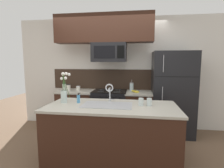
{
  "coord_description": "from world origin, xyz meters",
  "views": [
    {
      "loc": [
        0.61,
        -2.94,
        1.58
      ],
      "look_at": [
        0.15,
        0.27,
        1.16
      ],
      "focal_mm": 28.0,
      "sensor_mm": 36.0,
      "label": 1
    }
  ],
  "objects_px": {
    "microwave": "(109,53)",
    "dish_soap_bottle": "(78,99)",
    "storage_jar_tall": "(64,87)",
    "spare_glass": "(149,102)",
    "refrigerator": "(172,93)",
    "sink_faucet": "(109,90)",
    "flower_vase": "(64,93)",
    "french_press": "(132,87)",
    "storage_jar_short": "(78,88)",
    "stove_range": "(110,111)",
    "storage_jar_medium": "(69,87)",
    "banana_bunch": "(135,91)",
    "drinking_glass": "(141,102)"
  },
  "relations": [
    {
      "from": "microwave",
      "to": "dish_soap_bottle",
      "type": "bearing_deg",
      "value": -105.75
    },
    {
      "from": "storage_jar_tall",
      "to": "spare_glass",
      "type": "bearing_deg",
      "value": -32.64
    },
    {
      "from": "refrigerator",
      "to": "sink_faucet",
      "type": "relative_size",
      "value": 5.84
    },
    {
      "from": "flower_vase",
      "to": "french_press",
      "type": "bearing_deg",
      "value": 49.66
    },
    {
      "from": "refrigerator",
      "to": "storage_jar_tall",
      "type": "relative_size",
      "value": 10.82
    },
    {
      "from": "storage_jar_short",
      "to": "storage_jar_tall",
      "type": "bearing_deg",
      "value": 176.61
    },
    {
      "from": "stove_range",
      "to": "storage_jar_tall",
      "type": "bearing_deg",
      "value": 179.28
    },
    {
      "from": "storage_jar_medium",
      "to": "sink_faucet",
      "type": "height_order",
      "value": "sink_faucet"
    },
    {
      "from": "french_press",
      "to": "spare_glass",
      "type": "height_order",
      "value": "french_press"
    },
    {
      "from": "storage_jar_short",
      "to": "sink_faucet",
      "type": "height_order",
      "value": "sink_faucet"
    },
    {
      "from": "banana_bunch",
      "to": "dish_soap_bottle",
      "type": "relative_size",
      "value": 1.16
    },
    {
      "from": "storage_jar_medium",
      "to": "storage_jar_short",
      "type": "distance_m",
      "value": 0.24
    },
    {
      "from": "stove_range",
      "to": "refrigerator",
      "type": "height_order",
      "value": "refrigerator"
    },
    {
      "from": "drinking_glass",
      "to": "spare_glass",
      "type": "distance_m",
      "value": 0.12
    },
    {
      "from": "stove_range",
      "to": "storage_jar_medium",
      "type": "bearing_deg",
      "value": -179.86
    },
    {
      "from": "dish_soap_bottle",
      "to": "refrigerator",
      "type": "bearing_deg",
      "value": 35.18
    },
    {
      "from": "sink_faucet",
      "to": "storage_jar_medium",
      "type": "bearing_deg",
      "value": 137.7
    },
    {
      "from": "storage_jar_tall",
      "to": "dish_soap_bottle",
      "type": "relative_size",
      "value": 1.0
    },
    {
      "from": "storage_jar_medium",
      "to": "french_press",
      "type": "relative_size",
      "value": 0.54
    },
    {
      "from": "spare_glass",
      "to": "storage_jar_short",
      "type": "bearing_deg",
      "value": 142.34
    },
    {
      "from": "microwave",
      "to": "drinking_glass",
      "type": "distance_m",
      "value": 1.58
    },
    {
      "from": "refrigerator",
      "to": "drinking_glass",
      "type": "xyz_separation_m",
      "value": [
        -0.69,
        -1.22,
        0.07
      ]
    },
    {
      "from": "refrigerator",
      "to": "flower_vase",
      "type": "distance_m",
      "value": 2.28
    },
    {
      "from": "stove_range",
      "to": "dish_soap_bottle",
      "type": "xyz_separation_m",
      "value": [
        -0.32,
        -1.17,
        0.52
      ]
    },
    {
      "from": "storage_jar_tall",
      "to": "french_press",
      "type": "height_order",
      "value": "french_press"
    },
    {
      "from": "storage_jar_tall",
      "to": "flower_vase",
      "type": "distance_m",
      "value": 1.3
    },
    {
      "from": "storage_jar_short",
      "to": "drinking_glass",
      "type": "distance_m",
      "value": 1.85
    },
    {
      "from": "french_press",
      "to": "spare_glass",
      "type": "bearing_deg",
      "value": -76.14
    },
    {
      "from": "stove_range",
      "to": "refrigerator",
      "type": "bearing_deg",
      "value": 0.84
    },
    {
      "from": "refrigerator",
      "to": "banana_bunch",
      "type": "bearing_deg",
      "value": -174.2
    },
    {
      "from": "stove_range",
      "to": "banana_bunch",
      "type": "bearing_deg",
      "value": -5.92
    },
    {
      "from": "storage_jar_tall",
      "to": "dish_soap_bottle",
      "type": "xyz_separation_m",
      "value": [
        0.75,
        -1.18,
        -0.01
      ]
    },
    {
      "from": "storage_jar_tall",
      "to": "storage_jar_short",
      "type": "distance_m",
      "value": 0.35
    },
    {
      "from": "storage_jar_short",
      "to": "dish_soap_bottle",
      "type": "height_order",
      "value": "dish_soap_bottle"
    },
    {
      "from": "microwave",
      "to": "dish_soap_bottle",
      "type": "distance_m",
      "value": 1.43
    },
    {
      "from": "storage_jar_short",
      "to": "french_press",
      "type": "bearing_deg",
      "value": 3.14
    },
    {
      "from": "sink_faucet",
      "to": "flower_vase",
      "type": "distance_m",
      "value": 0.74
    },
    {
      "from": "storage_jar_medium",
      "to": "drinking_glass",
      "type": "relative_size",
      "value": 1.22
    },
    {
      "from": "sink_faucet",
      "to": "banana_bunch",
      "type": "bearing_deg",
      "value": 66.84
    },
    {
      "from": "microwave",
      "to": "refrigerator",
      "type": "distance_m",
      "value": 1.62
    },
    {
      "from": "stove_range",
      "to": "french_press",
      "type": "height_order",
      "value": "french_press"
    },
    {
      "from": "french_press",
      "to": "spare_glass",
      "type": "relative_size",
      "value": 2.29
    },
    {
      "from": "storage_jar_tall",
      "to": "flower_vase",
      "type": "bearing_deg",
      "value": -66.57
    },
    {
      "from": "french_press",
      "to": "flower_vase",
      "type": "distance_m",
      "value": 1.63
    },
    {
      "from": "microwave",
      "to": "storage_jar_tall",
      "type": "relative_size",
      "value": 4.51
    },
    {
      "from": "refrigerator",
      "to": "dish_soap_bottle",
      "type": "relative_size",
      "value": 10.83
    },
    {
      "from": "spare_glass",
      "to": "french_press",
      "type": "bearing_deg",
      "value": 103.86
    },
    {
      "from": "stove_range",
      "to": "refrigerator",
      "type": "xyz_separation_m",
      "value": [
        1.36,
        0.02,
        0.43
      ]
    },
    {
      "from": "storage_jar_tall",
      "to": "flower_vase",
      "type": "xyz_separation_m",
      "value": [
        0.52,
        -1.19,
        0.08
      ]
    },
    {
      "from": "sink_faucet",
      "to": "flower_vase",
      "type": "height_order",
      "value": "flower_vase"
    }
  ]
}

